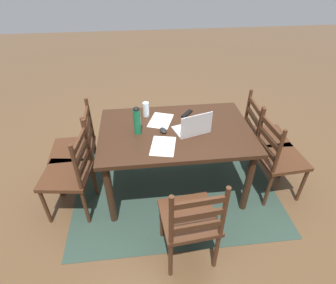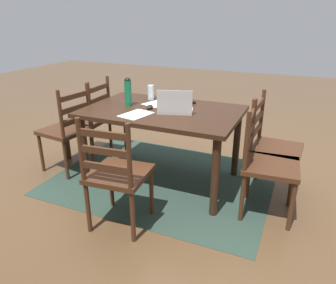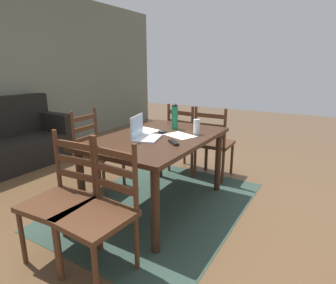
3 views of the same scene
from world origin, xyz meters
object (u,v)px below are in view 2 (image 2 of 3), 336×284
at_px(computer_mouse, 150,107).
at_px(tv_remote, 188,103).
at_px(chair_left_far, 266,164).
at_px(water_bottle, 128,91).
at_px(dining_table, 162,119).
at_px(chair_right_near, 90,120).
at_px(chair_right_far, 67,130).
at_px(drinking_glass, 151,92).
at_px(laptop, 175,107).
at_px(chair_far_head, 117,175).
at_px(chair_left_near, 272,147).

bearing_deg(computer_mouse, tv_remote, -148.33).
distance_m(chair_left_far, water_bottle, 1.48).
relative_size(dining_table, chair_right_near, 1.56).
xyz_separation_m(chair_left_far, water_bottle, (1.40, -0.18, 0.44)).
xyz_separation_m(computer_mouse, tv_remote, (-0.28, -0.30, -0.01)).
distance_m(chair_right_far, drinking_glass, 0.98).
bearing_deg(chair_right_far, computer_mouse, -168.98).
bearing_deg(chair_right_far, tv_remote, -158.34).
xyz_separation_m(chair_right_far, laptop, (-1.19, -0.13, 0.35)).
bearing_deg(computer_mouse, dining_table, 175.51).
relative_size(water_bottle, drinking_glass, 1.82).
xyz_separation_m(chair_left_far, laptop, (0.87, -0.13, 0.35)).
bearing_deg(drinking_glass, chair_far_head, 103.44).
bearing_deg(chair_right_near, computer_mouse, 166.54).
distance_m(chair_right_far, chair_right_near, 0.39).
height_order(laptop, drinking_glass, laptop).
bearing_deg(chair_far_head, tv_remote, -97.82).
relative_size(chair_right_far, chair_left_far, 1.00).
xyz_separation_m(dining_table, laptop, (-0.16, 0.07, 0.15)).
distance_m(laptop, water_bottle, 0.54).
relative_size(chair_right_near, water_bottle, 3.37).
bearing_deg(drinking_glass, water_bottle, 73.02).
distance_m(dining_table, chair_right_near, 1.07).
height_order(chair_right_near, computer_mouse, chair_right_near).
bearing_deg(chair_right_far, dining_table, -169.10).
bearing_deg(laptop, tv_remote, -89.91).
bearing_deg(chair_left_near, chair_right_near, 0.03).
bearing_deg(chair_left_near, chair_left_far, 90.01).
distance_m(chair_far_head, tv_remote, 1.18).
xyz_separation_m(dining_table, water_bottle, (0.37, 0.01, 0.24)).
bearing_deg(chair_left_far, water_bottle, -7.45).
bearing_deg(chair_left_near, water_bottle, 8.52).
height_order(chair_left_far, chair_right_near, same).
relative_size(dining_table, drinking_glass, 9.57).
height_order(dining_table, chair_far_head, chair_far_head).
bearing_deg(water_bottle, laptop, 174.36).
height_order(chair_right_far, computer_mouse, chair_right_far).
bearing_deg(chair_far_head, chair_left_near, -134.36).
height_order(chair_right_far, water_bottle, water_bottle).
height_order(dining_table, tv_remote, tv_remote).
bearing_deg(chair_right_near, laptop, 167.66).
xyz_separation_m(chair_far_head, water_bottle, (0.37, -0.84, 0.44)).
relative_size(chair_left_near, laptop, 2.56).
relative_size(chair_right_far, laptop, 2.56).
bearing_deg(chair_right_near, water_bottle, 162.59).
bearing_deg(drinking_glass, chair_right_far, 33.11).
bearing_deg(laptop, water_bottle, -5.64).
relative_size(dining_table, chair_right_far, 1.56).
height_order(chair_left_near, tv_remote, chair_left_near).
bearing_deg(chair_right_near, drinking_glass, -172.33).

